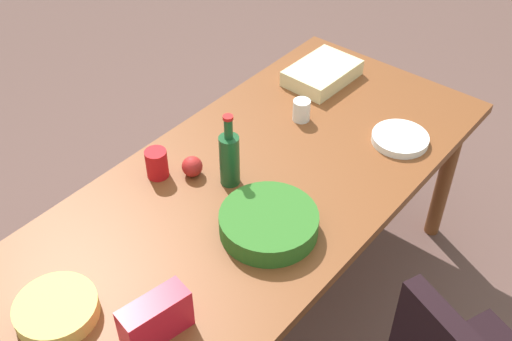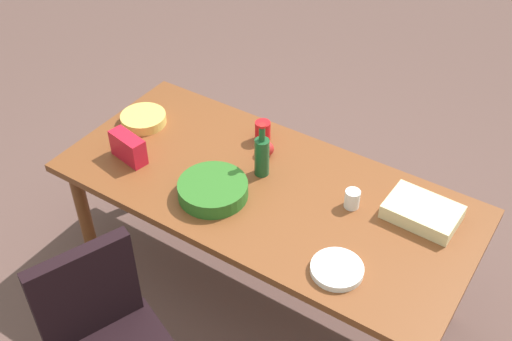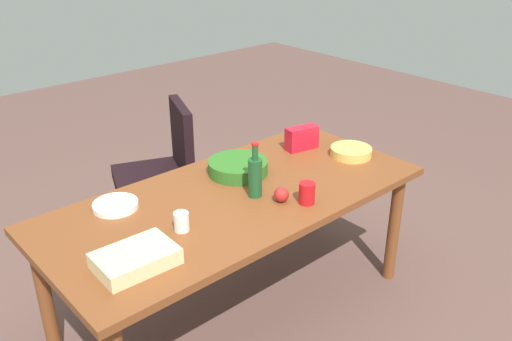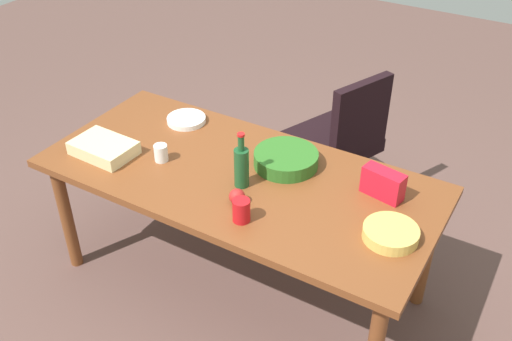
% 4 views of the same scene
% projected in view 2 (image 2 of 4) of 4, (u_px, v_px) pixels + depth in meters
% --- Properties ---
extents(ground_plane, '(10.00, 10.00, 0.00)m').
position_uv_depth(ground_plane, '(264.00, 288.00, 3.43)').
color(ground_plane, brown).
extents(conference_table, '(2.00, 0.92, 0.75)m').
position_uv_depth(conference_table, '(265.00, 199.00, 3.00)').
color(conference_table, brown).
rests_on(conference_table, ground).
extents(paper_cup, '(0.07, 0.07, 0.09)m').
position_uv_depth(paper_cup, '(352.00, 199.00, 2.82)').
color(paper_cup, white).
rests_on(paper_cup, conference_table).
extents(chip_bowl, '(0.29, 0.29, 0.05)m').
position_uv_depth(chip_bowl, '(143.00, 119.00, 3.32)').
color(chip_bowl, '#DDB956').
rests_on(chip_bowl, conference_table).
extents(salad_bowl, '(0.33, 0.33, 0.07)m').
position_uv_depth(salad_bowl, '(213.00, 190.00, 2.88)').
color(salad_bowl, '#2C6721').
rests_on(salad_bowl, conference_table).
extents(paper_plate_stack, '(0.26, 0.26, 0.03)m').
position_uv_depth(paper_plate_stack, '(337.00, 269.00, 2.54)').
color(paper_plate_stack, white).
rests_on(paper_plate_stack, conference_table).
extents(apple_red, '(0.09, 0.09, 0.08)m').
position_uv_depth(apple_red, '(266.00, 149.00, 3.11)').
color(apple_red, '#AF211F').
rests_on(apple_red, conference_table).
extents(wine_bottle, '(0.08, 0.08, 0.29)m').
position_uv_depth(wine_bottle, '(262.00, 155.00, 2.95)').
color(wine_bottle, '#1A4D26').
rests_on(wine_bottle, conference_table).
extents(red_solo_cup, '(0.08, 0.08, 0.11)m').
position_uv_depth(red_solo_cup, '(263.00, 131.00, 3.19)').
color(red_solo_cup, red).
rests_on(red_solo_cup, conference_table).
extents(sheet_cake, '(0.33, 0.23, 0.07)m').
position_uv_depth(sheet_cake, '(422.00, 212.00, 2.77)').
color(sheet_cake, beige).
rests_on(sheet_cake, conference_table).
extents(chip_bag_red, '(0.21, 0.12, 0.14)m').
position_uv_depth(chip_bag_red, '(128.00, 148.00, 3.06)').
color(chip_bag_red, red).
rests_on(chip_bag_red, conference_table).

